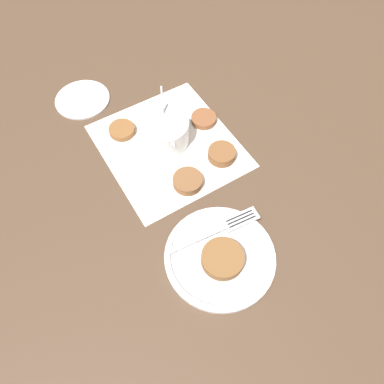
{
  "coord_description": "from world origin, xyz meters",
  "views": [
    {
      "loc": [
        0.5,
        -0.15,
        0.68
      ],
      "look_at": [
        0.12,
        0.02,
        0.02
      ],
      "focal_mm": 35.0,
      "sensor_mm": 36.0,
      "label": 1
    }
  ],
  "objects": [
    {
      "name": "fritter_1",
      "position": [
        0.06,
        0.12,
        0.01
      ],
      "size": [
        0.06,
        0.06,
        0.02
      ],
      "color": "brown",
      "rests_on": "napkin"
    },
    {
      "name": "serving_plate",
      "position": [
        0.27,
        0.01,
        0.01
      ],
      "size": [
        0.21,
        0.21,
        0.02
      ],
      "color": "silver",
      "rests_on": "ground_plane"
    },
    {
      "name": "fritter_0",
      "position": [
        -0.1,
        -0.06,
        0.01
      ],
      "size": [
        0.06,
        0.06,
        0.01
      ],
      "color": "brown",
      "rests_on": "napkin"
    },
    {
      "name": "ground_plane",
      "position": [
        0.0,
        0.0,
        0.0
      ],
      "size": [
        4.0,
        4.0,
        0.0
      ],
      "primitive_type": "plane",
      "color": "#4C3828"
    },
    {
      "name": "napkin",
      "position": [
        -0.02,
        0.02,
        0.0
      ],
      "size": [
        0.35,
        0.33,
        0.0
      ],
      "color": "white",
      "rests_on": "ground_plane"
    },
    {
      "name": "fritter_on_plate",
      "position": [
        0.28,
        0.01,
        0.03
      ],
      "size": [
        0.08,
        0.08,
        0.02
      ],
      "color": "brown",
      "rests_on": "serving_plate"
    },
    {
      "name": "fritter_3",
      "position": [
        -0.06,
        0.13,
        0.01
      ],
      "size": [
        0.06,
        0.06,
        0.01
      ],
      "color": "brown",
      "rests_on": "napkin"
    },
    {
      "name": "sauce_bowl",
      "position": [
        -0.04,
        0.02,
        0.03
      ],
      "size": [
        0.12,
        0.11,
        0.11
      ],
      "color": "silver",
      "rests_on": "napkin"
    },
    {
      "name": "extra_saucer",
      "position": [
        -0.25,
        -0.12,
        0.0
      ],
      "size": [
        0.14,
        0.14,
        0.01
      ],
      "color": "silver",
      "rests_on": "ground_plane"
    },
    {
      "name": "fork",
      "position": [
        0.22,
        0.04,
        0.02
      ],
      "size": [
        0.03,
        0.19,
        0.0
      ],
      "color": "silver",
      "rests_on": "serving_plate"
    },
    {
      "name": "fritter_2",
      "position": [
        0.09,
        0.02,
        0.01
      ],
      "size": [
        0.06,
        0.06,
        0.02
      ],
      "color": "brown",
      "rests_on": "napkin"
    }
  ]
}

